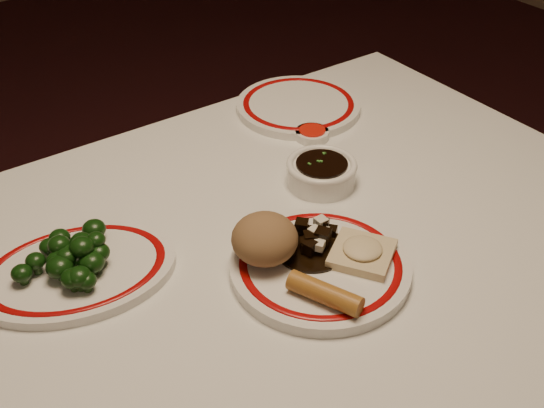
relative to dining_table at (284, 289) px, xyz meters
The scene contains 12 objects.
dining_table is the anchor object (origin of this frame).
main_plate 0.13m from the dining_table, 85.94° to the right, with size 0.34×0.34×0.02m.
rice_mound 0.16m from the dining_table, 156.28° to the right, with size 0.10×0.10×0.07m, color brown.
spring_roll 0.19m from the dining_table, 105.33° to the right, with size 0.03×0.03×0.10m, color #A26A28.
fried_wonton 0.17m from the dining_table, 59.40° to the right, with size 0.12×0.12×0.02m.
stirfry_heap 0.13m from the dining_table, 76.38° to the right, with size 0.11×0.11×0.03m.
broccoli_plate 0.32m from the dining_table, 157.53° to the left, with size 0.33×0.30×0.02m.
broccoli_pile 0.33m from the dining_table, 157.64° to the left, with size 0.15×0.13×0.05m.
soy_bowl 0.21m from the dining_table, 33.38° to the left, with size 0.12×0.12×0.04m.
sweet_sour_dish 0.34m from the dining_table, 44.60° to the left, with size 0.06×0.06×0.02m.
mustard_dish 0.25m from the dining_table, 40.48° to the left, with size 0.06×0.06×0.02m.
far_plate 0.44m from the dining_table, 50.17° to the left, with size 0.30×0.30×0.02m.
Camera 1 is at (-0.48, -0.64, 1.41)m, focal length 45.00 mm.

